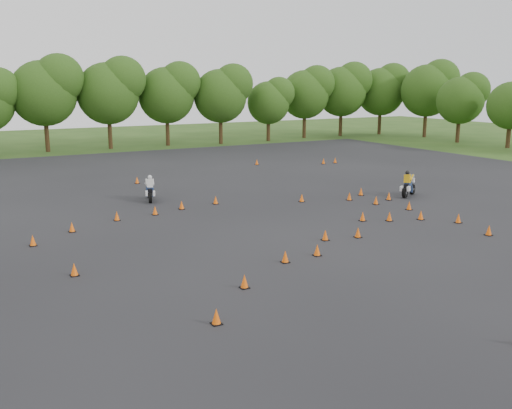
# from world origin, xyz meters

# --- Properties ---
(ground) EXTENTS (140.00, 140.00, 0.00)m
(ground) POSITION_xyz_m (0.00, 0.00, 0.00)
(ground) COLOR #2D5119
(ground) RESTS_ON ground
(asphalt_pad) EXTENTS (62.00, 62.00, 0.00)m
(asphalt_pad) POSITION_xyz_m (0.00, 6.00, 0.01)
(asphalt_pad) COLOR black
(asphalt_pad) RESTS_ON ground
(treeline) EXTENTS (87.26, 32.32, 10.02)m
(treeline) POSITION_xyz_m (2.35, 35.03, 4.52)
(treeline) COLOR #294A15
(treeline) RESTS_ON ground
(traffic_cones) EXTENTS (36.19, 32.99, 0.45)m
(traffic_cones) POSITION_xyz_m (0.23, 5.58, 0.23)
(traffic_cones) COLOR #FF600A
(traffic_cones) RESTS_ON asphalt_pad
(rider_yellow) EXTENTS (2.10, 1.54, 1.58)m
(rider_yellow) POSITION_xyz_m (12.01, 6.52, 0.80)
(rider_yellow) COLOR gold
(rider_yellow) RESTS_ON ground
(rider_white) EXTENTS (1.12, 2.07, 1.53)m
(rider_white) POSITION_xyz_m (-2.26, 12.86, 0.77)
(rider_white) COLOR beige
(rider_white) RESTS_ON ground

